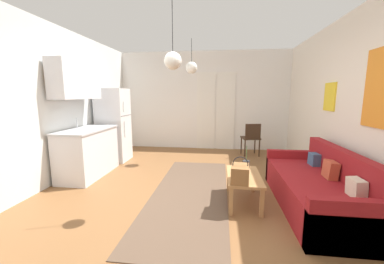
# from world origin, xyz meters

# --- Properties ---
(ground_plane) EXTENTS (5.23, 7.46, 0.10)m
(ground_plane) POSITION_xyz_m (0.00, 0.00, -0.05)
(ground_plane) COLOR brown
(wall_back) EXTENTS (4.83, 0.13, 2.70)m
(wall_back) POSITION_xyz_m (0.01, 3.48, 1.34)
(wall_back) COLOR white
(wall_back) RESTS_ON ground_plane
(wall_right) EXTENTS (0.12, 7.06, 2.70)m
(wall_right) POSITION_xyz_m (2.37, -0.00, 1.35)
(wall_right) COLOR silver
(wall_right) RESTS_ON ground_plane
(wall_left) EXTENTS (0.12, 7.06, 2.70)m
(wall_left) POSITION_xyz_m (-2.37, 0.00, 1.35)
(wall_left) COLOR silver
(wall_left) RESTS_ON ground_plane
(area_rug) EXTENTS (1.14, 3.17, 0.01)m
(area_rug) POSITION_xyz_m (0.05, 0.35, 0.01)
(area_rug) COLOR brown
(area_rug) RESTS_ON ground_plane
(couch) EXTENTS (0.86, 2.02, 0.80)m
(couch) POSITION_xyz_m (1.84, 0.11, 0.26)
(couch) COLOR maroon
(couch) RESTS_ON ground_plane
(coffee_table) EXTENTS (0.46, 0.87, 0.40)m
(coffee_table) POSITION_xyz_m (0.84, 0.14, 0.34)
(coffee_table) COLOR #B27F4C
(coffee_table) RESTS_ON ground_plane
(bamboo_vase) EXTENTS (0.10, 0.10, 0.39)m
(bamboo_vase) POSITION_xyz_m (0.88, 0.28, 0.49)
(bamboo_vase) COLOR #2D2D33
(bamboo_vase) RESTS_ON coffee_table
(handbag) EXTENTS (0.25, 0.33, 0.34)m
(handbag) POSITION_xyz_m (0.76, -0.12, 0.52)
(handbag) COLOR brown
(handbag) RESTS_ON coffee_table
(refrigerator) EXTENTS (0.65, 0.58, 1.66)m
(refrigerator) POSITION_xyz_m (-1.95, 1.95, 0.83)
(refrigerator) COLOR white
(refrigerator) RESTS_ON ground_plane
(kitchen_counter) EXTENTS (0.62, 1.27, 2.11)m
(kitchen_counter) POSITION_xyz_m (-2.01, 0.92, 0.80)
(kitchen_counter) COLOR silver
(kitchen_counter) RESTS_ON ground_plane
(accent_chair) EXTENTS (0.49, 0.47, 0.82)m
(accent_chair) POSITION_xyz_m (1.26, 2.75, 0.48)
(accent_chair) COLOR #382619
(accent_chair) RESTS_ON ground_plane
(pendant_lamp_near) EXTENTS (0.21, 0.21, 0.89)m
(pendant_lamp_near) POSITION_xyz_m (-0.08, -0.24, 1.91)
(pendant_lamp_near) COLOR black
(pendant_lamp_far) EXTENTS (0.25, 0.25, 0.73)m
(pendant_lamp_far) POSITION_xyz_m (-0.15, 2.06, 2.10)
(pendant_lamp_far) COLOR black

